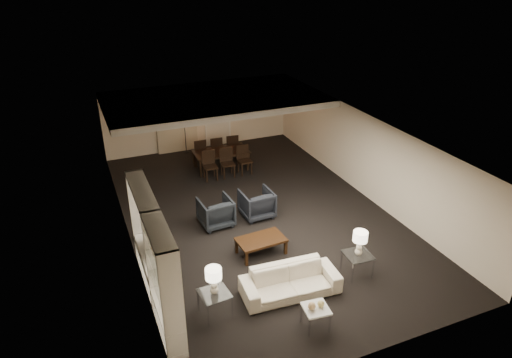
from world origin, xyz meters
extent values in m
plane|color=black|center=(0.00, 0.00, 0.00)|extent=(11.00, 11.00, 0.00)
cube|color=silver|center=(0.00, 0.00, 2.50)|extent=(7.00, 11.00, 0.02)
cube|color=beige|center=(0.00, 5.50, 1.25)|extent=(7.00, 0.02, 2.50)
cube|color=beige|center=(0.00, -5.50, 1.25)|extent=(7.00, 0.02, 2.50)
cube|color=beige|center=(-3.50, 0.00, 1.25)|extent=(0.02, 11.00, 2.50)
cube|color=beige|center=(3.50, 0.00, 1.25)|extent=(0.02, 11.00, 2.50)
cube|color=silver|center=(0.00, 3.50, 2.40)|extent=(7.00, 4.00, 0.20)
cube|color=beige|center=(-0.90, 5.42, 1.20)|extent=(1.50, 0.12, 2.40)
cube|color=silver|center=(0.70, 5.47, 1.05)|extent=(0.90, 0.05, 2.10)
cube|color=#142D38|center=(2.10, 5.46, 1.55)|extent=(0.95, 0.04, 0.65)
cylinder|color=#D8591E|center=(0.30, 3.50, 1.92)|extent=(0.52, 0.52, 0.24)
imported|color=beige|center=(-0.62, -3.41, 0.31)|extent=(2.17, 0.97, 0.62)
imported|color=black|center=(-1.22, -0.11, 0.39)|extent=(0.89, 0.91, 0.79)
imported|color=black|center=(-0.02, -0.11, 0.39)|extent=(0.87, 0.89, 0.79)
sphere|color=tan|center=(-0.72, -4.51, 0.56)|extent=(0.15, 0.15, 0.15)
sphere|color=#E3CD78|center=(-0.52, -4.51, 0.55)|extent=(0.14, 0.14, 0.14)
imported|color=black|center=(-3.28, -1.76, 1.03)|extent=(0.97, 0.13, 0.56)
imported|color=#233C99|center=(-3.31, -3.59, 1.15)|extent=(0.18, 0.18, 0.19)
imported|color=#CE8044|center=(-3.31, -3.02, 1.65)|extent=(0.17, 0.17, 0.18)
cube|color=black|center=(-3.20, -0.08, 0.61)|extent=(0.15, 0.15, 1.21)
imported|color=black|center=(0.09, 3.27, 0.32)|extent=(1.88, 1.09, 0.65)
camera|label=1|loc=(-4.32, -10.34, 6.59)|focal=32.00mm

